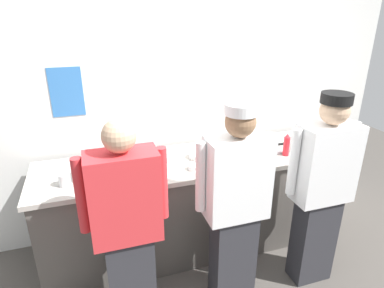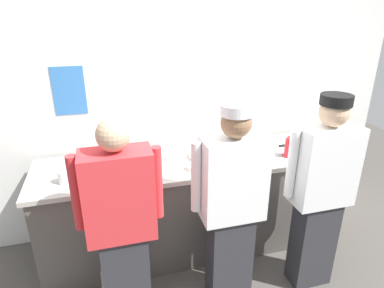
% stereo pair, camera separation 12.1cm
% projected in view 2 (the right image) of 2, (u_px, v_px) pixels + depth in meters
% --- Properties ---
extents(ground_plane, '(9.00, 9.00, 0.00)m').
position_uv_depth(ground_plane, '(209.00, 270.00, 3.00)').
color(ground_plane, '#514C47').
extents(wall_back, '(4.50, 0.11, 2.82)m').
position_uv_depth(wall_back, '(183.00, 95.00, 3.28)').
color(wall_back, white).
rests_on(wall_back, ground).
extents(prep_counter, '(2.87, 0.76, 0.94)m').
position_uv_depth(prep_counter, '(197.00, 203.00, 3.18)').
color(prep_counter, '#56514C').
rests_on(prep_counter, ground).
extents(chef_near_left, '(0.59, 0.24, 1.61)m').
position_uv_depth(chef_near_left, '(122.00, 225.00, 2.22)').
color(chef_near_left, '#2D2D33').
rests_on(chef_near_left, ground).
extents(chef_center, '(0.59, 0.24, 1.63)m').
position_uv_depth(chef_center, '(232.00, 205.00, 2.41)').
color(chef_center, '#2D2D33').
rests_on(chef_center, ground).
extents(chef_far_right, '(0.60, 0.24, 1.65)m').
position_uv_depth(chef_far_right, '(321.00, 191.00, 2.57)').
color(chef_far_right, '#2D2D33').
rests_on(chef_far_right, ground).
extents(plate_stack_front, '(0.19, 0.19, 0.05)m').
position_uv_depth(plate_stack_front, '(200.00, 155.00, 3.00)').
color(plate_stack_front, white).
rests_on(plate_stack_front, prep_counter).
extents(plate_stack_rear, '(0.22, 0.22, 0.08)m').
position_uv_depth(plate_stack_rear, '(147.00, 161.00, 2.85)').
color(plate_stack_rear, white).
rests_on(plate_stack_rear, prep_counter).
extents(mixing_bowl_steel, '(0.38, 0.38, 0.14)m').
position_uv_depth(mixing_bowl_steel, '(103.00, 167.00, 2.69)').
color(mixing_bowl_steel, '#B7BABF').
rests_on(mixing_bowl_steel, prep_counter).
extents(sheet_tray, '(0.52, 0.34, 0.02)m').
position_uv_depth(sheet_tray, '(254.00, 150.00, 3.15)').
color(sheet_tray, '#B7BABF').
rests_on(sheet_tray, prep_counter).
extents(squeeze_bottle_primary, '(0.06, 0.06, 0.19)m').
position_uv_depth(squeeze_bottle_primary, '(296.00, 145.00, 3.07)').
color(squeeze_bottle_primary, red).
rests_on(squeeze_bottle_primary, prep_counter).
extents(squeeze_bottle_secondary, '(0.06, 0.06, 0.21)m').
position_uv_depth(squeeze_bottle_secondary, '(288.00, 147.00, 2.99)').
color(squeeze_bottle_secondary, red).
rests_on(squeeze_bottle_secondary, prep_counter).
extents(ramekin_green_sauce, '(0.11, 0.11, 0.04)m').
position_uv_depth(ramekin_green_sauce, '(193.00, 167.00, 2.79)').
color(ramekin_green_sauce, white).
rests_on(ramekin_green_sauce, prep_counter).
extents(ramekin_yellow_sauce, '(0.08, 0.08, 0.04)m').
position_uv_depth(ramekin_yellow_sauce, '(218.00, 145.00, 3.23)').
color(ramekin_yellow_sauce, white).
rests_on(ramekin_yellow_sauce, prep_counter).
extents(ramekin_red_sauce, '(0.10, 0.10, 0.04)m').
position_uv_depth(ramekin_red_sauce, '(172.00, 158.00, 2.96)').
color(ramekin_red_sauce, white).
rests_on(ramekin_red_sauce, prep_counter).
extents(deli_cup, '(0.09, 0.09, 0.10)m').
position_uv_depth(deli_cup, '(64.00, 177.00, 2.56)').
color(deli_cup, white).
rests_on(deli_cup, prep_counter).
extents(chefs_knife, '(0.27, 0.03, 0.02)m').
position_uv_depth(chefs_knife, '(290.00, 145.00, 3.28)').
color(chefs_knife, '#B7BABF').
rests_on(chefs_knife, prep_counter).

